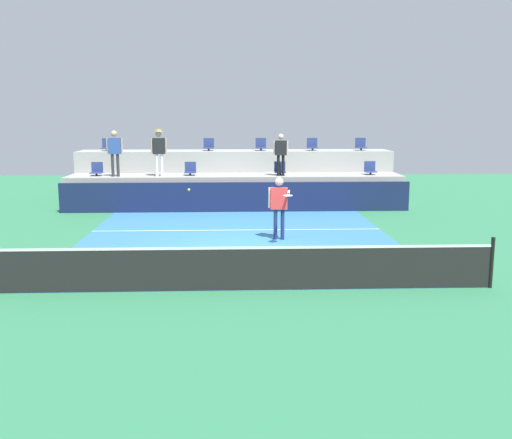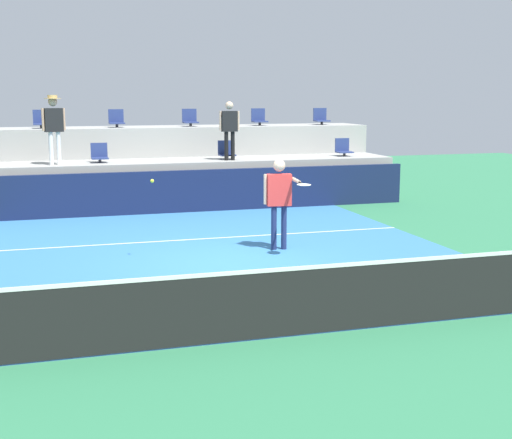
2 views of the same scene
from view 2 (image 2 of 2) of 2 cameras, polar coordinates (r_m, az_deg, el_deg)
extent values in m
plane|color=#2D754C|center=(12.99, -1.83, -3.61)|extent=(40.00, 40.00, 0.00)
cube|color=teal|center=(13.93, -2.89, -2.67)|extent=(9.00, 10.00, 0.01)
cube|color=white|center=(15.26, -4.15, -1.55)|extent=(9.00, 0.06, 0.00)
cube|color=black|center=(9.19, 4.62, -6.47)|extent=(10.40, 0.01, 0.87)
cube|color=white|center=(9.08, 4.66, -3.82)|extent=(10.40, 0.02, 0.05)
cube|color=#141E42|center=(18.66, -6.60, 2.22)|extent=(13.00, 0.16, 1.10)
cube|color=#9E9E99|center=(19.92, -7.26, 2.92)|extent=(13.00, 1.80, 1.25)
cube|color=#9E9E99|center=(21.64, -8.08, 4.59)|extent=(13.00, 1.80, 2.10)
cylinder|color=#2D2D33|center=(19.49, -12.38, 4.61)|extent=(0.08, 0.08, 0.10)
cube|color=navy|center=(19.48, -12.39, 4.81)|extent=(0.44, 0.40, 0.04)
cube|color=navy|center=(19.64, -12.46, 5.47)|extent=(0.44, 0.04, 0.38)
cylinder|color=#2D2D33|center=(20.06, -2.33, 4.98)|extent=(0.08, 0.08, 0.10)
cube|color=navy|center=(20.05, -2.33, 5.18)|extent=(0.44, 0.40, 0.04)
cube|color=navy|center=(20.21, -2.46, 5.81)|extent=(0.44, 0.04, 0.38)
cylinder|color=#2D2D33|center=(21.22, 7.08, 5.19)|extent=(0.08, 0.08, 0.10)
cube|color=navy|center=(21.22, 7.09, 5.38)|extent=(0.44, 0.40, 0.04)
cube|color=navy|center=(21.37, 6.90, 5.98)|extent=(0.44, 0.04, 0.38)
cylinder|color=#2D2D33|center=(21.17, -16.80, 7.14)|extent=(0.08, 0.08, 0.10)
cube|color=navy|center=(21.17, -16.81, 7.32)|extent=(0.44, 0.40, 0.04)
cube|color=navy|center=(21.34, -16.84, 7.91)|extent=(0.44, 0.04, 0.38)
cylinder|color=#2D2D33|center=(21.28, -11.07, 7.39)|extent=(0.08, 0.08, 0.10)
cube|color=navy|center=(21.27, -11.08, 7.57)|extent=(0.44, 0.40, 0.04)
cube|color=navy|center=(21.45, -11.15, 8.15)|extent=(0.44, 0.04, 0.38)
cylinder|color=#2D2D33|center=(21.60, -5.26, 7.57)|extent=(0.08, 0.08, 0.10)
cube|color=navy|center=(21.60, -5.26, 7.75)|extent=(0.44, 0.40, 0.04)
cube|color=navy|center=(21.77, -5.36, 8.32)|extent=(0.44, 0.04, 0.38)
cylinder|color=#2D2D33|center=(22.14, 0.30, 7.67)|extent=(0.08, 0.08, 0.10)
cube|color=navy|center=(22.14, 0.30, 7.85)|extent=(0.44, 0.40, 0.04)
cube|color=navy|center=(22.30, 0.16, 8.40)|extent=(0.44, 0.04, 0.38)
cylinder|color=#2D2D33|center=(22.82, 5.29, 7.70)|extent=(0.08, 0.08, 0.10)
cube|color=navy|center=(22.82, 5.29, 7.87)|extent=(0.44, 0.40, 0.04)
cube|color=navy|center=(22.98, 5.13, 8.41)|extent=(0.44, 0.04, 0.38)
cylinder|color=navy|center=(14.12, 1.44, -0.67)|extent=(0.12, 0.12, 0.89)
cylinder|color=navy|center=(14.16, 2.25, -0.64)|extent=(0.12, 0.12, 0.89)
cube|color=red|center=(14.02, 1.86, 2.39)|extent=(0.50, 0.24, 0.63)
sphere|color=beige|center=(13.96, 1.87, 4.35)|extent=(0.27, 0.27, 0.24)
cylinder|color=beige|center=(13.96, 0.76, 2.44)|extent=(0.08, 0.08, 0.59)
cylinder|color=beige|center=(13.78, 3.22, 3.14)|extent=(0.14, 0.57, 0.07)
cylinder|color=black|center=(13.41, 3.58, 2.95)|extent=(0.07, 0.26, 0.04)
ellipsoid|color=silver|center=(13.14, 3.86, 2.80)|extent=(0.30, 0.35, 0.03)
cylinder|color=white|center=(19.08, -16.08, 5.47)|extent=(0.13, 0.13, 0.85)
cylinder|color=white|center=(19.13, -15.51, 5.51)|extent=(0.13, 0.13, 0.85)
cube|color=black|center=(19.06, -15.90, 7.67)|extent=(0.49, 0.28, 0.60)
sphere|color=tan|center=(19.05, -15.97, 9.05)|extent=(0.27, 0.27, 0.23)
cylinder|color=tan|center=(19.00, -16.69, 7.67)|extent=(0.08, 0.08, 0.57)
cylinder|color=tan|center=(19.13, -15.13, 7.76)|extent=(0.08, 0.08, 0.57)
cylinder|color=tan|center=(19.05, -15.98, 9.30)|extent=(0.49, 0.49, 0.01)
cylinder|color=tan|center=(19.05, -15.99, 9.43)|extent=(0.29, 0.29, 0.09)
cylinder|color=black|center=(19.72, -2.39, 5.90)|extent=(0.11, 0.11, 0.79)
cylinder|color=black|center=(19.76, -1.87, 5.91)|extent=(0.11, 0.11, 0.79)
cube|color=black|center=(19.70, -2.14, 7.86)|extent=(0.44, 0.20, 0.56)
sphere|color=beige|center=(19.69, -2.15, 9.12)|extent=(0.22, 0.22, 0.21)
cylinder|color=beige|center=(19.65, -2.86, 7.90)|extent=(0.07, 0.07, 0.53)
cylinder|color=beige|center=(19.75, -1.43, 7.92)|extent=(0.07, 0.07, 0.53)
sphere|color=#CCE033|center=(13.08, -8.32, 3.07)|extent=(0.07, 0.07, 0.07)
camera|label=1|loc=(4.48, 119.78, 0.71)|focal=40.72mm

